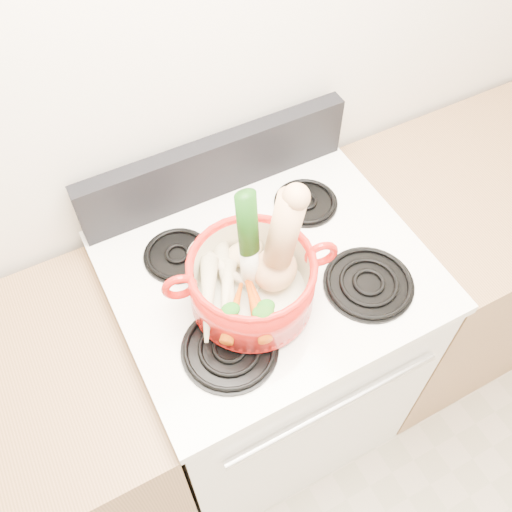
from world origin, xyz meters
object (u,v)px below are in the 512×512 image
stove_body (266,355)px  dutch_oven (252,282)px  leek (250,244)px  squash (276,246)px

stove_body → dutch_oven: size_ratio=3.19×
stove_body → leek: leek is taller
dutch_oven → leek: 0.12m
dutch_oven → squash: squash is taller
stove_body → squash: size_ratio=3.33×
stove_body → leek: 0.70m
dutch_oven → leek: (0.01, 0.02, 0.11)m
squash → leek: bearing=137.6°
stove_body → dutch_oven: bearing=-140.3°
dutch_oven → squash: size_ratio=1.05×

